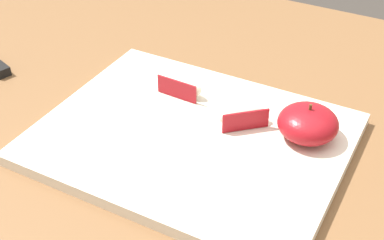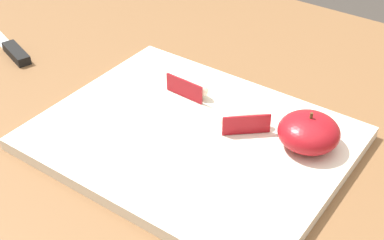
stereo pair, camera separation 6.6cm
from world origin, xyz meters
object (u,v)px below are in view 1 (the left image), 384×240
(apple_half_skin_up, at_px, (308,123))
(apple_wedge_left, at_px, (181,86))
(cutting_board, at_px, (192,138))
(apple_wedge_near_knife, at_px, (243,116))

(apple_half_skin_up, relative_size, apple_wedge_left, 1.16)
(cutting_board, bearing_deg, apple_wedge_left, 128.06)
(cutting_board, distance_m, apple_wedge_near_knife, 0.07)
(apple_half_skin_up, bearing_deg, apple_wedge_left, 176.87)
(apple_half_skin_up, distance_m, apple_wedge_near_knife, 0.08)
(cutting_board, relative_size, apple_wedge_near_knife, 6.07)
(apple_wedge_left, relative_size, apple_wedge_near_knife, 1.05)
(apple_wedge_left, xyz_separation_m, apple_wedge_near_knife, (0.10, -0.02, 0.00))
(apple_wedge_left, height_order, apple_wedge_near_knife, same)
(cutting_board, xyz_separation_m, apple_wedge_near_knife, (0.05, 0.05, 0.02))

